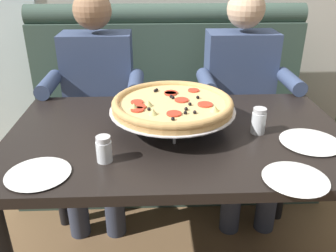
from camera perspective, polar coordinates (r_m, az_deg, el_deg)
The scene contains 10 objects.
booth_bench at distance 2.39m, azimuth 0.05°, elevation 0.92°, with size 1.86×0.78×1.13m.
dining_table at distance 1.48m, azimuth 1.53°, elevation -4.01°, with size 1.39×0.84×0.75m.
diner_left at distance 2.05m, azimuth -11.46°, elevation 5.53°, with size 0.54×0.64×1.27m.
diner_right at distance 2.09m, azimuth 12.00°, elevation 5.85°, with size 0.54×0.64×1.27m.
pizza at distance 1.42m, azimuth 0.72°, elevation 3.50°, with size 0.51×0.51×0.14m.
shaker_oregano at distance 1.24m, azimuth -10.34°, elevation -3.99°, with size 0.06×0.06×0.10m.
shaker_pepper_flakes at distance 1.46m, azimuth 14.49°, elevation 0.55°, with size 0.06×0.06×0.11m.
plate_near_left at distance 1.20m, azimuth 20.02°, elevation -7.84°, with size 0.21×0.21×0.02m.
plate_near_right at distance 1.23m, azimuth -20.38°, elevation -7.06°, with size 0.21×0.21×0.02m.
plate_far_side at distance 1.45m, azimuth 22.14°, elevation -2.20°, with size 0.23×0.23×0.02m.
Camera 1 is at (-0.09, -1.28, 1.39)m, focal length 37.51 mm.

